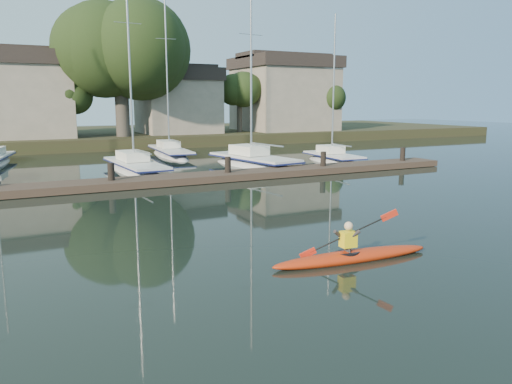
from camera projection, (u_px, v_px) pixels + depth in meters
name	position (u px, v px, depth m)	size (l,w,h in m)	color
ground	(338.00, 264.00, 12.65)	(160.00, 160.00, 0.00)	black
kayak	(352.00, 254.00, 12.84)	(4.61, 1.13, 1.46)	red
dock	(173.00, 180.00, 24.94)	(34.00, 2.00, 1.80)	#453427
sailboat_2	(136.00, 175.00, 29.17)	(2.56, 8.82, 14.42)	silver
sailboat_3	(253.00, 170.00, 31.63)	(3.68, 8.96, 14.03)	silver
sailboat_4	(333.00, 165.00, 33.88)	(2.38, 6.51, 10.85)	silver
sailboat_6	(170.00, 158.00, 37.84)	(2.54, 9.35, 14.70)	silver
shore	(107.00, 110.00, 48.25)	(90.00, 25.25, 12.75)	#2D3219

